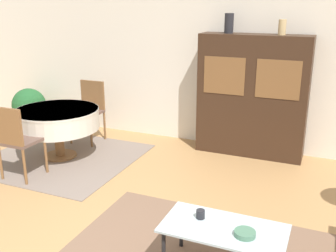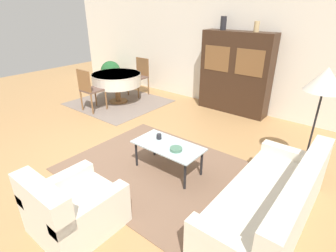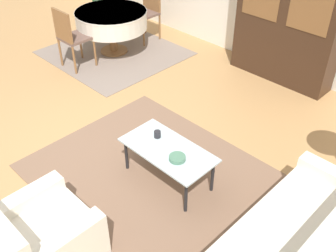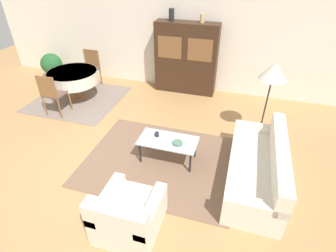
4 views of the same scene
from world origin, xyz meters
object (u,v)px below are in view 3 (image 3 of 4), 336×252
Objects in this scene: armchair at (36,239)px; dining_chair_near at (70,35)px; coffee_table at (168,152)px; dining_table at (111,20)px; bowl at (177,158)px; dining_chair_far at (147,8)px; cup at (157,134)px; display_cabinet at (288,23)px.

armchair is 3.73m from dining_chair_near.
dining_table is (-2.97, 1.62, 0.20)m from coffee_table.
bowl is at bearing 79.40° from armchair.
dining_chair_far is at bearing 141.58° from bowl.
cup is at bearing 138.96° from dining_chair_far.
display_cabinet is at bearing 97.63° from coffee_table.
cup is at bearing 164.15° from bowl.
display_cabinet is 10.38× the size of bowl.
bowl is (0.28, 1.50, 0.18)m from armchair.
armchair reaches higher than cup.
coffee_table is 1.05× the size of dining_chair_near.
display_cabinet reaches higher than coffee_table.
dining_chair_far is at bearing 90.00° from dining_table.
dining_table is at bearing 150.42° from cup.
display_cabinet is at bearing -170.01° from dining_chair_far.
coffee_table is 3.86m from dining_chair_far.
coffee_table is 2.98m from display_cabinet.
cup is at bearing -29.58° from dining_table.
dining_chair_far is (-2.97, 2.45, 0.18)m from coffee_table.
display_cabinet is at bearing 101.02° from bowl.
dining_chair_far is at bearing 90.00° from dining_chair_near.
coffee_table is at bearing 164.00° from bowl.
coffee_table is at bearing -28.61° from dining_table.
coffee_table is 3.39m from dining_table.
dining_chair_near is 2.84m from cup.
dining_chair_near is at bearing 140.87° from armchair.
bowl is (3.16, -2.51, -0.11)m from dining_chair_far.
armchair is 4.30m from dining_table.
coffee_table is 1.05× the size of dining_chair_far.
dining_chair_far is (-2.88, 4.01, 0.30)m from armchair.
dining_table is 0.83m from dining_chair_far.
armchair is 0.88× the size of dining_chair_near.
armchair is 1.56m from coffee_table.
coffee_table is 3.08m from dining_chair_near.
dining_chair_far is (0.00, 1.66, 0.00)m from dining_chair_near.
armchair is 4.94m from dining_chair_far.
dining_chair_near reaches higher than coffee_table.
display_cabinet is (-0.39, 2.91, 0.51)m from coffee_table.
cup is (0.16, -2.84, -0.42)m from display_cabinet.
coffee_table is at bearing -82.37° from display_cabinet.
armchair is 1.64m from cup.
coffee_table is 0.21m from bowl.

